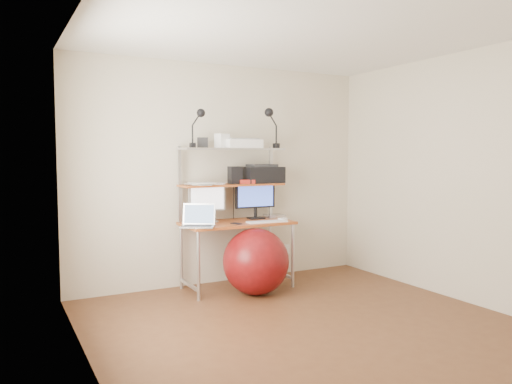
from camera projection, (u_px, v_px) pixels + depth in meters
room at (312, 182)px, 4.18m from camera, size 3.60×3.60×3.60m
computer_desk at (235, 202)px, 5.52m from camera, size 1.20×0.60×1.57m
wall_outlet at (287, 249)px, 6.22m from camera, size 0.08×0.01×0.12m
monitor_silver at (207, 199)px, 5.46m from camera, size 0.42×0.16×0.46m
monitor_black at (255, 197)px, 5.75m from camera, size 0.49×0.14×0.49m
laptop at (199, 222)px, 5.12m from camera, size 0.42×0.40×0.29m
keyboard at (267, 222)px, 5.45m from camera, size 0.46×0.17×0.01m
mouse at (283, 219)px, 5.59m from camera, size 0.10×0.07×0.03m
mac_mini at (274, 216)px, 5.84m from camera, size 0.23×0.23×0.04m
phone at (236, 224)px, 5.31m from camera, size 0.09×0.13×0.01m
printer at (262, 174)px, 5.77m from camera, size 0.46×0.31×0.22m
nas_cube at (235, 175)px, 5.59m from camera, size 0.14×0.14×0.19m
red_box at (247, 182)px, 5.59m from camera, size 0.19×0.15×0.05m
scanner at (241, 143)px, 5.57m from camera, size 0.42×0.28×0.11m
box_white at (222, 141)px, 5.46m from camera, size 0.16×0.15×0.15m
box_grey at (203, 143)px, 5.42m from camera, size 0.14×0.14×0.11m
clip_lamp_left at (199, 119)px, 5.23m from camera, size 0.16×0.09×0.41m
clip_lamp_right at (271, 119)px, 5.64m from camera, size 0.18×0.10×0.45m
exercise_ball at (256, 262)px, 5.26m from camera, size 0.70×0.70×0.70m
paper_stack at (201, 184)px, 5.39m from camera, size 0.34×0.41×0.02m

